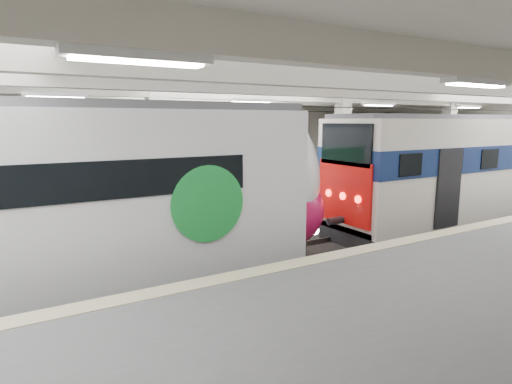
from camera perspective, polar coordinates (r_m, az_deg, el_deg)
station_hall at (r=11.63m, az=8.66°, el=4.31°), size 36.00×24.00×5.75m
modern_emu at (r=11.00m, az=-21.42°, el=-1.37°), size 14.82×3.06×4.73m
older_rer at (r=19.81m, az=26.38°, el=2.95°), size 13.67×3.02×4.50m
far_train at (r=17.00m, az=-14.46°, el=1.99°), size 12.86×2.65×4.15m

